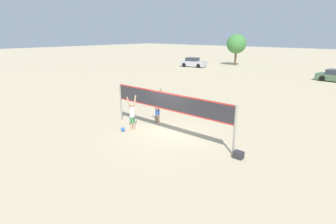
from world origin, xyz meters
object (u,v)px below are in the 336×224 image
at_px(player_blocker, 157,105).
at_px(parked_car_mid, 193,63).
at_px(player_spiker, 132,113).
at_px(volleyball, 123,129).
at_px(volleyball_net, 168,104).
at_px(tree_left_cluster, 236,44).
at_px(gear_bag, 238,155).

height_order(player_blocker, parked_car_mid, player_blocker).
relative_size(player_spiker, parked_car_mid, 0.45).
bearing_deg(volleyball, player_blocker, 80.77).
relative_size(volleyball_net, volleyball, 33.38).
height_order(volleyball_net, volleyball, volleyball_net).
xyz_separation_m(player_blocker, tree_left_cluster, (-10.46, 31.21, 2.49)).
xyz_separation_m(player_blocker, parked_car_mid, (-14.65, 24.58, -0.41)).
relative_size(volleyball_net, player_spiker, 3.93).
relative_size(player_blocker, gear_bag, 4.93).
height_order(player_spiker, volleyball, player_spiker).
xyz_separation_m(player_spiker, volleyball, (-0.30, -0.46, -0.92)).
xyz_separation_m(player_spiker, player_blocker, (0.09, 1.98, 0.05)).
distance_m(volleyball_net, volleyball, 3.01).
relative_size(volleyball_net, player_blocker, 3.78).
bearing_deg(player_spiker, volleyball, 146.55).
height_order(player_spiker, gear_bag, player_spiker).
bearing_deg(parked_car_mid, volleyball, -71.59).
relative_size(volleyball_net, parked_car_mid, 1.78).
bearing_deg(player_blocker, volleyball_net, 57.87).
bearing_deg(parked_car_mid, player_spiker, -70.67).
relative_size(volleyball, parked_car_mid, 0.05).
relative_size(parked_car_mid, tree_left_cluster, 0.84).
relative_size(volleyball, gear_bag, 0.56).
distance_m(player_blocker, gear_bag, 6.23).
relative_size(player_blocker, volleyball, 8.84).
height_order(player_blocker, tree_left_cluster, tree_left_cluster).
relative_size(player_blocker, parked_car_mid, 0.47).
distance_m(player_blocker, tree_left_cluster, 33.01).
bearing_deg(gear_bag, parked_car_mid, 128.60).
height_order(volleyball_net, gear_bag, volleyball_net).
distance_m(player_spiker, parked_car_mid, 30.29).
bearing_deg(tree_left_cluster, parked_car_mid, -122.30).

